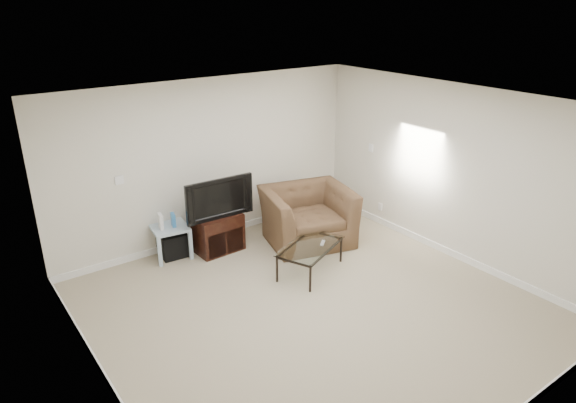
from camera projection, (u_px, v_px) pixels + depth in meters
floor at (313, 307)px, 6.34m from camera, size 5.00×5.00×0.00m
ceiling at (317, 106)px, 5.40m from camera, size 5.00×5.00×0.00m
wall_back at (210, 161)px, 7.74m from camera, size 5.00×0.02×2.50m
wall_left at (94, 281)px, 4.50m from camera, size 0.02×5.00×2.50m
wall_right at (452, 173)px, 7.24m from camera, size 0.02×5.00×2.50m
plate_back at (119, 180)px, 6.96m from camera, size 0.12×0.02×0.12m
plate_right_switch at (371, 148)px, 8.43m from camera, size 0.02×0.09×0.13m
plate_right_outlet at (380, 207)px, 8.56m from camera, size 0.02×0.08×0.12m
tv_stand at (218, 233)px, 7.66m from camera, size 0.70×0.50×0.57m
dvd_player at (218, 222)px, 7.56m from camera, size 0.36×0.26×0.05m
television at (217, 197)px, 7.42m from camera, size 0.98×0.23×0.60m
side_table at (171, 241)px, 7.49m from camera, size 0.57×0.57×0.48m
subwoofer at (173, 245)px, 7.55m from camera, size 0.40×0.40×0.38m
game_console at (161, 221)px, 7.29m from camera, size 0.08×0.17×0.22m
game_case at (173, 220)px, 7.38m from camera, size 0.08×0.15×0.19m
recliner at (308, 207)px, 7.86m from camera, size 1.47×1.15×1.13m
coffee_table at (310, 259)px, 7.09m from camera, size 1.16×0.93×0.40m
remote at (323, 243)px, 7.07m from camera, size 0.15×0.14×0.02m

